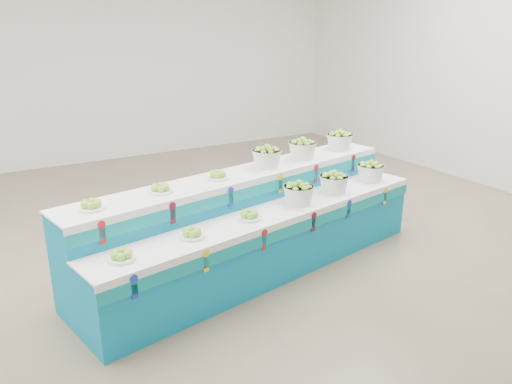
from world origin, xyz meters
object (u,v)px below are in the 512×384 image
display_stand (256,224)px  basket_lower_left (299,193)px  plate_upper_mid (160,188)px  basket_upper_right (340,140)px

display_stand → basket_lower_left: size_ratio=12.36×
display_stand → plate_upper_mid: plate_upper_mid is taller
basket_upper_right → display_stand: bearing=-160.5°
basket_lower_left → plate_upper_mid: size_ratio=1.42×
basket_upper_right → basket_lower_left: bearing=-147.3°
display_stand → plate_upper_mid: bearing=165.6°
basket_lower_left → plate_upper_mid: 1.49m
display_stand → plate_upper_mid: (-1.03, 0.07, 0.56)m
display_stand → basket_lower_left: (0.42, -0.18, 0.33)m
display_stand → basket_lower_left: bearing=-33.6°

